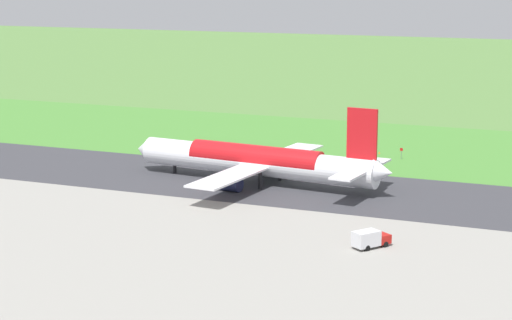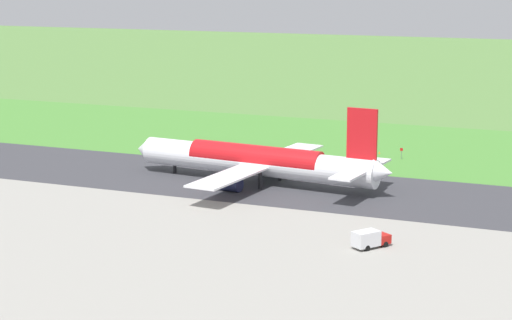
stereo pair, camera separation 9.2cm
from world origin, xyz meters
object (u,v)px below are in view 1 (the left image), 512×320
(traffic_cone_orange, at_px, (379,152))
(no_stopping_sign, at_px, (401,153))
(airliner_main, at_px, (258,161))
(service_truck_fuel, at_px, (370,239))

(traffic_cone_orange, bearing_deg, no_stopping_sign, 145.15)
(no_stopping_sign, bearing_deg, traffic_cone_orange, -34.85)
(airliner_main, bearing_deg, service_truck_fuel, 134.07)
(no_stopping_sign, distance_m, traffic_cone_orange, 7.21)
(airliner_main, height_order, service_truck_fuel, airliner_main)
(airliner_main, relative_size, service_truck_fuel, 8.95)
(service_truck_fuel, xyz_separation_m, traffic_cone_orange, (16.55, -67.94, -1.13))
(airliner_main, distance_m, no_stopping_sign, 38.09)
(airliner_main, relative_size, no_stopping_sign, 22.30)
(airliner_main, distance_m, service_truck_fuel, 43.77)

